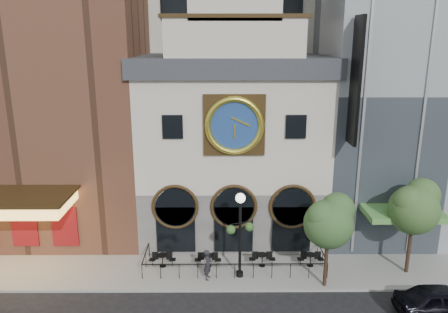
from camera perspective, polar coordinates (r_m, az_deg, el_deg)
name	(u,v)px	position (r m, az deg, el deg)	size (l,w,h in m)	color
ground	(235,292)	(25.04, 1.50, -17.31)	(120.00, 120.00, 0.00)	black
sidewalk	(234,268)	(27.14, 1.33, -14.32)	(44.00, 5.00, 0.15)	gray
clock_building	(233,141)	(29.69, 1.12, 2.08)	(12.60, 8.78, 18.65)	#605E5B
theater_building	(44,50)	(33.35, -22.46, 12.69)	(14.00, 15.60, 25.00)	brown
retail_building	(415,86)	(34.12, 23.69, 8.44)	(14.00, 14.40, 20.00)	gray
cafe_railing	(234,260)	(26.89, 1.34, -13.35)	(10.60, 2.60, 0.90)	black
bistro_0	(163,259)	(27.17, -8.04, -13.15)	(1.58, 0.68, 0.90)	black
bistro_1	(208,260)	(26.89, -2.11, -13.32)	(1.58, 0.68, 0.90)	black
bistro_2	(262,259)	(27.07, 5.01, -13.17)	(1.58, 0.68, 0.90)	black
bistro_3	(310,259)	(27.46, 11.23, -12.97)	(1.58, 0.68, 0.90)	black
car_right	(444,302)	(25.34, 26.77, -16.58)	(1.91, 4.74, 1.61)	black
pedestrian	(208,265)	(25.50, -2.14, -13.93)	(0.65, 0.43, 1.79)	black
lamppost	(240,226)	(24.73, 2.12, -9.05)	(1.56, 0.90, 5.09)	black
tree_left	(329,220)	(24.23, 13.61, -8.07)	(2.77, 2.67, 5.33)	#382619
tree_right	(415,206)	(27.06, 23.65, -5.90)	(2.94, 2.83, 5.66)	#382619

